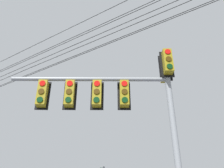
% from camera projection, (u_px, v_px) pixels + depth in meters
% --- Properties ---
extents(signal_mast_assembly, '(1.41, 5.58, 6.81)m').
position_uv_depth(signal_mast_assembly, '(124.00, 100.00, 7.87)').
color(signal_mast_assembly, gray).
rests_on(signal_mast_assembly, ground).
extents(overhead_wire_span, '(16.75, 17.76, 2.64)m').
position_uv_depth(overhead_wire_span, '(135.00, 17.00, 10.39)').
color(overhead_wire_span, black).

